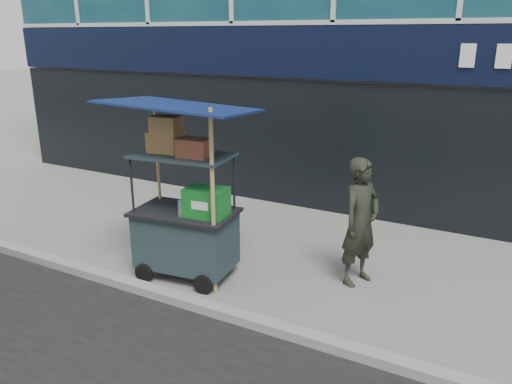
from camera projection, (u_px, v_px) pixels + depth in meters
The scene contains 4 objects.
ground at pixel (213, 303), 6.22m from camera, with size 80.00×80.00×0.00m, color slate.
curb at pixel (204, 307), 6.04m from camera, with size 80.00×0.18×0.12m, color gray.
vendor_cart at pixel (186, 217), 6.70m from camera, with size 1.95×1.48×2.45m.
vendor_man at pixel (361, 222), 6.53m from camera, with size 0.63×0.41×1.72m, color black.
Camera 1 is at (3.09, -4.59, 3.21)m, focal length 35.00 mm.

